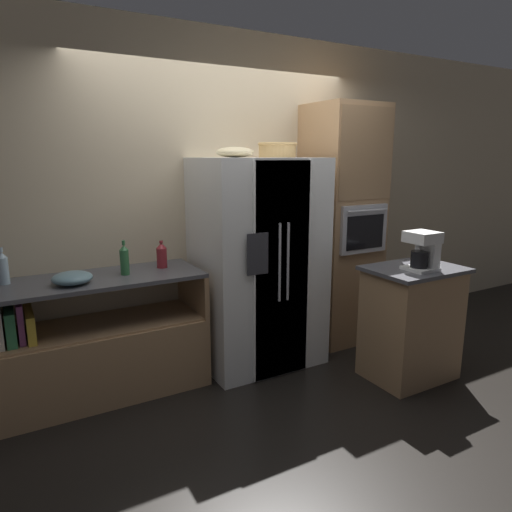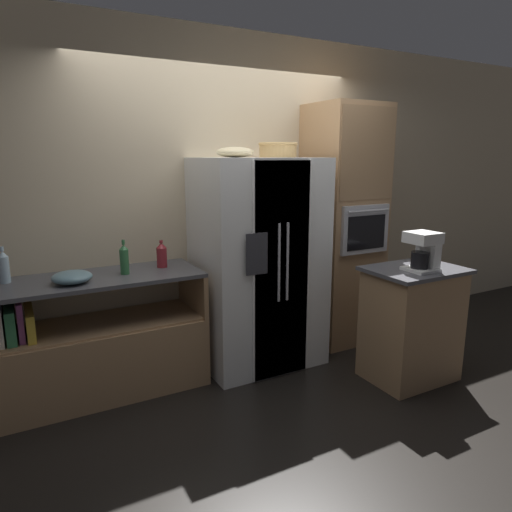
{
  "view_description": "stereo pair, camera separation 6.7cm",
  "coord_description": "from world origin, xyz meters",
  "px_view_note": "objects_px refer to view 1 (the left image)",
  "views": [
    {
      "loc": [
        -1.71,
        -3.19,
        1.76
      ],
      "look_at": [
        0.07,
        -0.02,
        0.96
      ],
      "focal_mm": 32.0,
      "sensor_mm": 36.0,
      "label": 1
    },
    {
      "loc": [
        -1.65,
        -3.22,
        1.76
      ],
      "look_at": [
        0.07,
        -0.02,
        0.96
      ],
      "focal_mm": 32.0,
      "sensor_mm": 36.0,
      "label": 2
    }
  ],
  "objects_px": {
    "refrigerator": "(259,263)",
    "wicker_basket": "(277,149)",
    "fruit_bowl": "(235,152)",
    "coffee_maker": "(424,249)",
    "bottle_tall": "(162,255)",
    "wall_oven": "(341,226)",
    "bottle_short": "(124,260)",
    "bottle_wide": "(3,268)",
    "mixing_bowl": "(72,278)"
  },
  "relations": [
    {
      "from": "refrigerator",
      "to": "wicker_basket",
      "type": "distance_m",
      "value": 0.96
    },
    {
      "from": "fruit_bowl",
      "to": "coffee_maker",
      "type": "relative_size",
      "value": 1.01
    },
    {
      "from": "bottle_tall",
      "to": "coffee_maker",
      "type": "xyz_separation_m",
      "value": [
        1.69,
        -1.09,
        0.07
      ]
    },
    {
      "from": "refrigerator",
      "to": "wall_oven",
      "type": "bearing_deg",
      "value": 4.6
    },
    {
      "from": "wicker_basket",
      "to": "fruit_bowl",
      "type": "xyz_separation_m",
      "value": [
        -0.41,
        -0.03,
        -0.02
      ]
    },
    {
      "from": "fruit_bowl",
      "to": "bottle_short",
      "type": "bearing_deg",
      "value": 176.43
    },
    {
      "from": "bottle_wide",
      "to": "coffee_maker",
      "type": "height_order",
      "value": "coffee_maker"
    },
    {
      "from": "wicker_basket",
      "to": "bottle_tall",
      "type": "bearing_deg",
      "value": 174.32
    },
    {
      "from": "refrigerator",
      "to": "wall_oven",
      "type": "height_order",
      "value": "wall_oven"
    },
    {
      "from": "refrigerator",
      "to": "fruit_bowl",
      "type": "xyz_separation_m",
      "value": [
        -0.21,
        0.01,
        0.92
      ]
    },
    {
      "from": "refrigerator",
      "to": "coffee_maker",
      "type": "height_order",
      "value": "refrigerator"
    },
    {
      "from": "mixing_bowl",
      "to": "fruit_bowl",
      "type": "bearing_deg",
      "value": 1.03
    },
    {
      "from": "bottle_tall",
      "to": "refrigerator",
      "type": "bearing_deg",
      "value": -10.2
    },
    {
      "from": "wall_oven",
      "to": "coffee_maker",
      "type": "height_order",
      "value": "wall_oven"
    },
    {
      "from": "wicker_basket",
      "to": "bottle_short",
      "type": "distance_m",
      "value": 1.53
    },
    {
      "from": "wicker_basket",
      "to": "bottle_tall",
      "type": "xyz_separation_m",
      "value": [
        -1.0,
        0.1,
        -0.81
      ]
    },
    {
      "from": "bottle_wide",
      "to": "refrigerator",
      "type": "bearing_deg",
      "value": -6.45
    },
    {
      "from": "bottle_wide",
      "to": "wicker_basket",
      "type": "bearing_deg",
      "value": -4.64
    },
    {
      "from": "refrigerator",
      "to": "bottle_wide",
      "type": "height_order",
      "value": "refrigerator"
    },
    {
      "from": "bottle_tall",
      "to": "mixing_bowl",
      "type": "relative_size",
      "value": 0.8
    },
    {
      "from": "wall_oven",
      "to": "fruit_bowl",
      "type": "height_order",
      "value": "wall_oven"
    },
    {
      "from": "bottle_tall",
      "to": "coffee_maker",
      "type": "relative_size",
      "value": 0.73
    },
    {
      "from": "wicker_basket",
      "to": "fruit_bowl",
      "type": "relative_size",
      "value": 1.09
    },
    {
      "from": "fruit_bowl",
      "to": "bottle_tall",
      "type": "height_order",
      "value": "fruit_bowl"
    },
    {
      "from": "fruit_bowl",
      "to": "bottle_tall",
      "type": "xyz_separation_m",
      "value": [
        -0.58,
        0.13,
        -0.79
      ]
    },
    {
      "from": "wicker_basket",
      "to": "bottle_short",
      "type": "height_order",
      "value": "wicker_basket"
    },
    {
      "from": "wicker_basket",
      "to": "coffee_maker",
      "type": "xyz_separation_m",
      "value": [
        0.69,
        -0.99,
        -0.74
      ]
    },
    {
      "from": "bottle_wide",
      "to": "bottle_tall",
      "type": "bearing_deg",
      "value": -3.69
    },
    {
      "from": "coffee_maker",
      "to": "bottle_wide",
      "type": "bearing_deg",
      "value": 157.38
    },
    {
      "from": "bottle_wide",
      "to": "coffee_maker",
      "type": "xyz_separation_m",
      "value": [
        2.78,
        -1.16,
        0.06
      ]
    },
    {
      "from": "wicker_basket",
      "to": "bottle_short",
      "type": "relative_size",
      "value": 1.26
    },
    {
      "from": "bottle_tall",
      "to": "coffee_maker",
      "type": "distance_m",
      "value": 2.01
    },
    {
      "from": "wall_oven",
      "to": "wicker_basket",
      "type": "bearing_deg",
      "value": -177.5
    },
    {
      "from": "bottle_tall",
      "to": "mixing_bowl",
      "type": "xyz_separation_m",
      "value": [
        -0.68,
        -0.16,
        -0.06
      ]
    },
    {
      "from": "fruit_bowl",
      "to": "coffee_maker",
      "type": "bearing_deg",
      "value": -40.78
    },
    {
      "from": "bottle_tall",
      "to": "bottle_wide",
      "type": "relative_size",
      "value": 0.84
    },
    {
      "from": "wicker_basket",
      "to": "coffee_maker",
      "type": "distance_m",
      "value": 1.42
    },
    {
      "from": "bottle_tall",
      "to": "bottle_short",
      "type": "distance_m",
      "value": 0.32
    },
    {
      "from": "bottle_wide",
      "to": "coffee_maker",
      "type": "bearing_deg",
      "value": -22.62
    },
    {
      "from": "wall_oven",
      "to": "bottle_short",
      "type": "height_order",
      "value": "wall_oven"
    },
    {
      "from": "bottle_tall",
      "to": "mixing_bowl",
      "type": "bearing_deg",
      "value": -167.11
    },
    {
      "from": "bottle_tall",
      "to": "bottle_wide",
      "type": "bearing_deg",
      "value": 176.31
    },
    {
      "from": "refrigerator",
      "to": "coffee_maker",
      "type": "bearing_deg",
      "value": -46.53
    },
    {
      "from": "bottle_short",
      "to": "coffee_maker",
      "type": "xyz_separation_m",
      "value": [
        2.0,
        -1.01,
        0.06
      ]
    },
    {
      "from": "wall_oven",
      "to": "bottle_wide",
      "type": "relative_size",
      "value": 8.67
    },
    {
      "from": "refrigerator",
      "to": "wicker_basket",
      "type": "height_order",
      "value": "wicker_basket"
    },
    {
      "from": "wall_oven",
      "to": "mixing_bowl",
      "type": "distance_m",
      "value": 2.43
    },
    {
      "from": "fruit_bowl",
      "to": "mixing_bowl",
      "type": "xyz_separation_m",
      "value": [
        -1.27,
        -0.02,
        -0.85
      ]
    },
    {
      "from": "fruit_bowl",
      "to": "bottle_wide",
      "type": "bearing_deg",
      "value": 173.04
    },
    {
      "from": "bottle_short",
      "to": "bottle_wide",
      "type": "relative_size",
      "value": 1.01
    }
  ]
}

